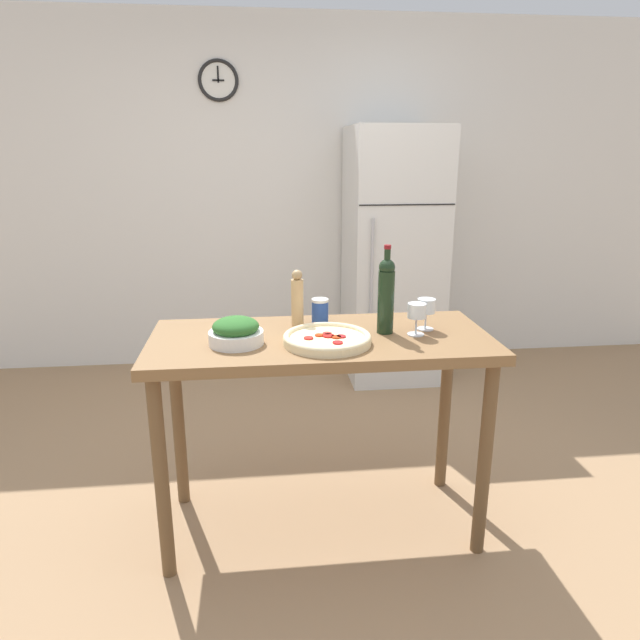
# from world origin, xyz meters

# --- Properties ---
(ground_plane) EXTENTS (14.00, 14.00, 0.00)m
(ground_plane) POSITION_xyz_m (0.00, 0.00, 0.00)
(ground_plane) COLOR #9E7A56
(wall_back) EXTENTS (6.40, 0.08, 2.60)m
(wall_back) POSITION_xyz_m (-0.00, 2.23, 1.30)
(wall_back) COLOR silver
(wall_back) RESTS_ON ground_plane
(refrigerator) EXTENTS (0.65, 0.74, 1.81)m
(refrigerator) POSITION_xyz_m (0.74, 1.82, 0.91)
(refrigerator) COLOR silver
(refrigerator) RESTS_ON ground_plane
(prep_counter) EXTENTS (1.41, 0.63, 0.91)m
(prep_counter) POSITION_xyz_m (0.00, 0.00, 0.79)
(prep_counter) COLOR brown
(prep_counter) RESTS_ON ground_plane
(wine_bottle) EXTENTS (0.07, 0.07, 0.37)m
(wine_bottle) POSITION_xyz_m (0.27, 0.02, 1.07)
(wine_bottle) COLOR black
(wine_bottle) RESTS_ON prep_counter
(wine_glass_near) EXTENTS (0.08, 0.08, 0.13)m
(wine_glass_near) POSITION_xyz_m (0.40, -0.03, 1.00)
(wine_glass_near) COLOR silver
(wine_glass_near) RESTS_ON prep_counter
(wine_glass_far) EXTENTS (0.08, 0.08, 0.13)m
(wine_glass_far) POSITION_xyz_m (0.46, 0.04, 1.00)
(wine_glass_far) COLOR silver
(wine_glass_far) RESTS_ON prep_counter
(pepper_mill) EXTENTS (0.05, 0.05, 0.25)m
(pepper_mill) POSITION_xyz_m (-0.08, 0.16, 1.03)
(pepper_mill) COLOR tan
(pepper_mill) RESTS_ON prep_counter
(salad_bowl) EXTENTS (0.22, 0.22, 0.11)m
(salad_bowl) POSITION_xyz_m (-0.35, -0.06, 0.96)
(salad_bowl) COLOR white
(salad_bowl) RESTS_ON prep_counter
(homemade_pizza) EXTENTS (0.35, 0.35, 0.04)m
(homemade_pizza) POSITION_xyz_m (0.01, -0.10, 0.93)
(homemade_pizza) COLOR beige
(homemade_pizza) RESTS_ON prep_counter
(salt_canister) EXTENTS (0.08, 0.08, 0.11)m
(salt_canister) POSITION_xyz_m (0.02, 0.20, 0.96)
(salt_canister) COLOR #284CA3
(salt_canister) RESTS_ON prep_counter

